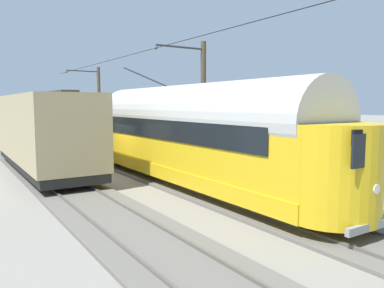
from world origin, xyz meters
The scene contains 10 objects.
ground_plane centered at (0.00, 0.00, 0.00)m, with size 220.00×220.00×0.00m, color gray.
track_streetcar_siding centered at (-2.25, -0.31, 0.05)m, with size 2.80×80.00×0.18m.
track_adjacent_siding centered at (2.25, -0.31, 0.05)m, with size 2.80×80.00×0.18m.
vintage_streetcar centered at (-2.25, 3.89, 2.26)m, with size 2.65×16.48×5.39m.
coach_adjacent centered at (2.25, -2.92, 2.16)m, with size 2.96×11.74×3.85m.
catenary_pole_foreground centered at (-4.90, -15.28, 3.51)m, with size 2.95×0.28×6.69m.
catenary_pole_mid_near centered at (-4.90, 0.81, 3.51)m, with size 2.95×0.28×6.69m.
overhead_wire_run centered at (-2.32, 0.07, 6.15)m, with size 2.75×36.18×0.18m.
switch_stand centered at (-3.95, -6.84, 0.70)m, with size 0.50×0.30×1.24m.
track_end_bumper centered at (2.25, -13.82, 0.40)m, with size 1.80×0.60×0.80m, color #B2A519.
Camera 1 is at (6.29, 17.22, 3.47)m, focal length 35.59 mm.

